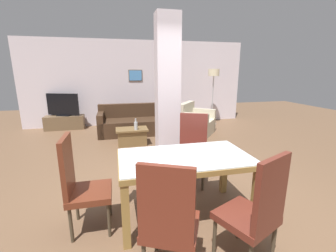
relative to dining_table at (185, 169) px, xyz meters
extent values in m
plane|color=brown|center=(0.00, 0.00, -0.61)|extent=(18.00, 18.00, 0.00)
cube|color=silver|center=(0.00, 5.16, 0.74)|extent=(7.20, 0.06, 2.70)
cube|color=brown|center=(-0.10, 5.12, 0.99)|extent=(0.44, 0.02, 0.36)
cube|color=#4C8CCC|center=(-0.10, 5.10, 0.99)|extent=(0.40, 0.01, 0.32)
cube|color=silver|center=(0.16, 1.60, 0.74)|extent=(0.41, 0.34, 2.70)
cube|color=olive|center=(0.00, -0.41, 0.13)|extent=(1.55, 0.06, 0.06)
cube|color=olive|center=(0.00, 0.41, 0.13)|extent=(1.55, 0.06, 0.06)
cube|color=olive|center=(-0.74, 0.00, 0.13)|extent=(0.06, 0.76, 0.06)
cube|color=olive|center=(0.74, 0.00, 0.13)|extent=(0.06, 0.76, 0.06)
cube|color=silver|center=(0.00, 0.00, 0.16)|extent=(1.53, 0.86, 0.01)
cube|color=olive|center=(-0.72, -0.39, -0.26)|extent=(0.08, 0.08, 0.71)
cube|color=olive|center=(0.72, -0.39, -0.26)|extent=(0.08, 0.08, 0.71)
cube|color=olive|center=(-0.72, 0.39, -0.26)|extent=(0.08, 0.08, 0.71)
cube|color=olive|center=(0.72, 0.39, -0.26)|extent=(0.08, 0.08, 0.71)
cube|color=maroon|center=(0.35, -0.78, -0.17)|extent=(0.61, 0.61, 0.07)
cube|color=maroon|center=(0.43, -0.96, 0.17)|extent=(0.42, 0.22, 0.62)
cylinder|color=#423728|center=(0.10, -0.68, -0.41)|extent=(0.04, 0.04, 0.40)
cylinder|color=#423728|center=(0.44, -0.52, -0.41)|extent=(0.04, 0.04, 0.40)
cylinder|color=#423728|center=(0.60, -0.87, -0.41)|extent=(0.04, 0.04, 0.40)
cube|color=maroon|center=(0.35, 0.75, -0.17)|extent=(0.61, 0.61, 0.07)
cube|color=maroon|center=(0.43, 0.93, 0.17)|extent=(0.42, 0.23, 0.62)
cylinder|color=#423728|center=(0.44, 0.49, -0.41)|extent=(0.04, 0.04, 0.40)
cylinder|color=#423728|center=(0.10, 0.65, -0.41)|extent=(0.04, 0.04, 0.40)
cylinder|color=#423728|center=(0.60, 0.84, -0.41)|extent=(0.04, 0.04, 0.40)
cylinder|color=#423728|center=(0.26, 1.00, -0.41)|extent=(0.04, 0.04, 0.40)
cube|color=maroon|center=(-0.35, -0.74, -0.17)|extent=(0.61, 0.61, 0.07)
cube|color=maroon|center=(-0.44, -0.92, 0.17)|extent=(0.42, 0.23, 0.62)
cylinder|color=#423728|center=(-0.44, -0.48, -0.41)|extent=(0.04, 0.04, 0.40)
cylinder|color=#423728|center=(-0.09, -0.65, -0.41)|extent=(0.04, 0.04, 0.40)
cube|color=#622B1A|center=(-1.09, 0.00, -0.17)|extent=(0.46, 0.46, 0.07)
cube|color=#622B1A|center=(-1.29, 0.00, 0.17)|extent=(0.05, 0.44, 0.62)
cylinder|color=#423728|center=(-0.90, 0.19, -0.41)|extent=(0.04, 0.04, 0.40)
cylinder|color=#423728|center=(-0.90, -0.19, -0.41)|extent=(0.04, 0.04, 0.40)
cylinder|color=#423728|center=(-1.28, 0.19, -0.41)|extent=(0.04, 0.04, 0.40)
cylinder|color=#423728|center=(-1.28, -0.19, -0.41)|extent=(0.04, 0.04, 0.40)
cube|color=#3E291A|center=(-0.35, 3.89, -0.40)|extent=(1.84, 0.90, 0.42)
cube|color=#3E291A|center=(-0.35, 4.25, 0.01)|extent=(1.84, 0.18, 0.39)
cube|color=#3E291A|center=(0.50, 3.89, -0.29)|extent=(0.16, 0.90, 0.64)
cube|color=#3E291A|center=(-1.19, 3.89, -0.29)|extent=(0.16, 0.90, 0.64)
cube|color=beige|center=(1.46, 3.51, -0.41)|extent=(1.24, 1.26, 0.40)
cube|color=beige|center=(1.20, 3.71, 0.02)|extent=(0.72, 0.85, 0.47)
cube|color=beige|center=(1.71, 3.82, -0.28)|extent=(0.76, 0.64, 0.66)
cube|color=beige|center=(1.22, 3.20, -0.28)|extent=(0.76, 0.64, 0.66)
cube|color=brown|center=(-0.42, 2.91, -0.23)|extent=(0.75, 0.47, 0.04)
cube|color=brown|center=(-0.42, 2.91, -0.43)|extent=(0.67, 0.39, 0.36)
cylinder|color=#B2B7BC|center=(-0.33, 2.77, -0.12)|extent=(0.08, 0.08, 0.19)
cylinder|color=#B2B7BC|center=(-0.33, 2.77, 0.01)|extent=(0.03, 0.03, 0.07)
cylinder|color=#B7B7BC|center=(-0.33, 2.77, 0.05)|extent=(0.04, 0.04, 0.01)
cube|color=brown|center=(-2.32, 4.88, -0.40)|extent=(1.13, 0.40, 0.42)
cube|color=black|center=(-2.32, 4.88, -0.18)|extent=(0.44, 0.32, 0.03)
cube|color=black|center=(-2.32, 4.88, 0.16)|extent=(0.94, 0.38, 0.65)
cylinder|color=#B7B7BC|center=(2.35, 4.50, -0.60)|extent=(0.31, 0.31, 0.02)
cylinder|color=#B7B7BC|center=(2.35, 4.50, 0.19)|extent=(0.04, 0.04, 1.57)
cylinder|color=beige|center=(2.35, 4.50, 1.09)|extent=(0.35, 0.35, 0.22)
camera|label=1|loc=(-0.75, -2.36, 1.14)|focal=24.00mm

